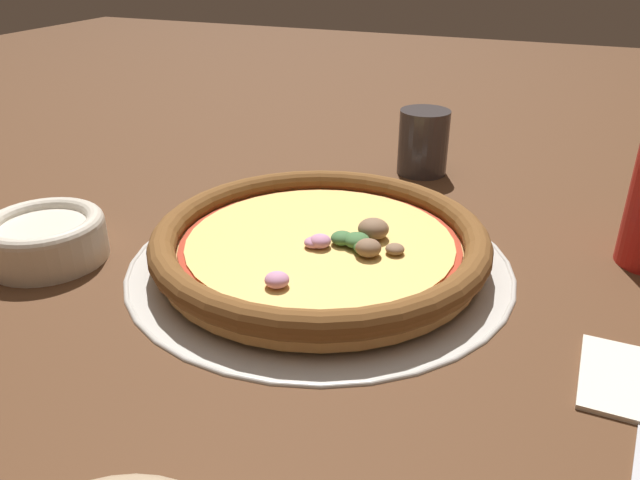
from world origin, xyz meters
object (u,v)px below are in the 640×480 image
at_px(pizza_tray, 320,261).
at_px(drinking_cup, 423,142).
at_px(pizza, 320,243).
at_px(bowl_near, 45,237).

relative_size(pizza_tray, drinking_cup, 4.40).
xyz_separation_m(pizza, bowl_near, (0.26, 0.09, 0.00)).
distance_m(pizza, drinking_cup, 0.29).
relative_size(pizza, drinking_cup, 3.83).
xyz_separation_m(pizza, drinking_cup, (-0.03, -0.29, 0.02)).
bearing_deg(drinking_cup, pizza, 84.47).
bearing_deg(pizza, pizza_tray, -8.94).
distance_m(pizza_tray, pizza, 0.02).
bearing_deg(bowl_near, pizza_tray, -159.89).
relative_size(pizza, bowl_near, 2.83).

